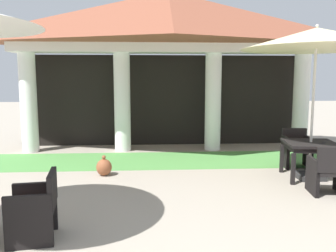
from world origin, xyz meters
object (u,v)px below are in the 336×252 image
(patio_chair_near_foreground_north, at_px, (296,149))
(patio_chair_mid_left_east, at_px, (35,208))
(patio_table_near_foreground, at_px, (311,147))
(patio_umbrella_near_foreground, at_px, (317,39))
(patio_chair_near_foreground_south, at_px, (328,172))
(terracotta_urn, at_px, (104,167))

(patio_chair_near_foreground_north, xyz_separation_m, patio_chair_mid_left_east, (-4.65, -3.27, -0.02))
(patio_table_near_foreground, bearing_deg, patio_umbrella_near_foreground, -90.00)
(patio_table_near_foreground, distance_m, patio_umbrella_near_foreground, 2.04)
(patio_umbrella_near_foreground, xyz_separation_m, patio_chair_near_foreground_south, (-0.13, -0.94, -2.27))
(patio_chair_near_foreground_north, xyz_separation_m, terracotta_urn, (-4.16, -0.47, -0.24))
(patio_chair_near_foreground_south, bearing_deg, patio_chair_mid_left_east, -154.18)
(patio_chair_near_foreground_south, bearing_deg, patio_table_near_foreground, 90.00)
(patio_chair_near_foreground_north, relative_size, patio_chair_near_foreground_south, 0.99)
(patio_chair_near_foreground_north, distance_m, patio_chair_mid_left_east, 5.68)
(patio_table_near_foreground, relative_size, patio_chair_mid_left_east, 1.28)
(patio_chair_mid_left_east, bearing_deg, patio_chair_near_foreground_north, -63.31)
(patio_chair_near_foreground_south, bearing_deg, patio_umbrella_near_foreground, 90.00)
(patio_umbrella_near_foreground, height_order, patio_chair_near_foreground_north, patio_umbrella_near_foreground)
(patio_umbrella_near_foreground, distance_m, terracotta_urn, 4.76)
(patio_umbrella_near_foreground, height_order, patio_chair_near_foreground_south, patio_umbrella_near_foreground)
(patio_umbrella_near_foreground, relative_size, patio_chair_mid_left_east, 3.56)
(patio_table_near_foreground, height_order, patio_umbrella_near_foreground, patio_umbrella_near_foreground)
(patio_umbrella_near_foreground, distance_m, patio_chair_near_foreground_north, 2.44)
(patio_umbrella_near_foreground, relative_size, patio_chair_near_foreground_north, 3.52)
(patio_umbrella_near_foreground, xyz_separation_m, terracotta_urn, (-4.03, 0.46, -2.49))
(patio_table_near_foreground, bearing_deg, terracotta_urn, 173.44)
(patio_chair_near_foreground_north, xyz_separation_m, patio_chair_near_foreground_south, (-0.26, -1.87, -0.02))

